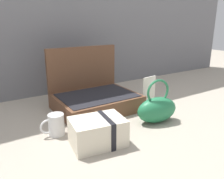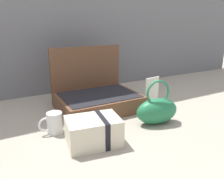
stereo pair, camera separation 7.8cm
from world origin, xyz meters
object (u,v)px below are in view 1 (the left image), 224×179
at_px(open_suitcase, 94,96).
at_px(info_card_left, 149,91).
at_px(cream_toiletry_bag, 98,132).
at_px(teal_pouch_handbag, 157,109).
at_px(coffee_mug, 56,125).

bearing_deg(open_suitcase, info_card_left, -23.69).
xyz_separation_m(cream_toiletry_bag, info_card_left, (0.47, 0.23, 0.03)).
bearing_deg(info_card_left, open_suitcase, 149.38).
bearing_deg(teal_pouch_handbag, coffee_mug, 163.52).
distance_m(cream_toiletry_bag, coffee_mug, 0.20).
height_order(open_suitcase, teal_pouch_handbag, open_suitcase).
bearing_deg(coffee_mug, info_card_left, 6.25).
relative_size(coffee_mug, info_card_left, 0.62).
relative_size(cream_toiletry_bag, info_card_left, 1.34).
relative_size(teal_pouch_handbag, info_card_left, 1.30).
bearing_deg(open_suitcase, cream_toiletry_bag, -115.61).
bearing_deg(info_card_left, teal_pouch_handbag, -128.71).
height_order(cream_toiletry_bag, coffee_mug, cream_toiletry_bag).
height_order(open_suitcase, info_card_left, open_suitcase).
bearing_deg(cream_toiletry_bag, teal_pouch_handbag, 5.15).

